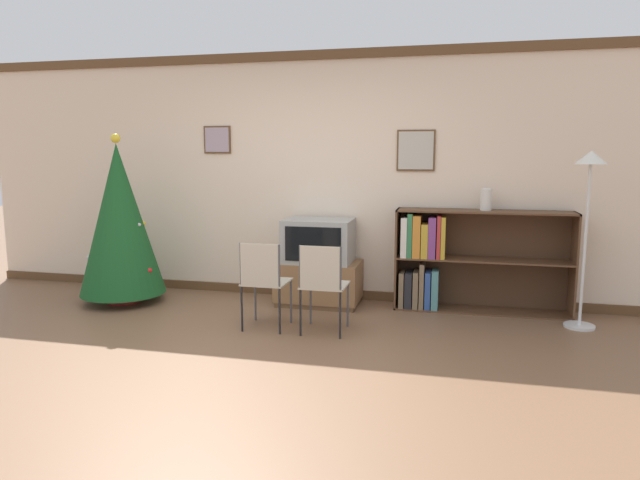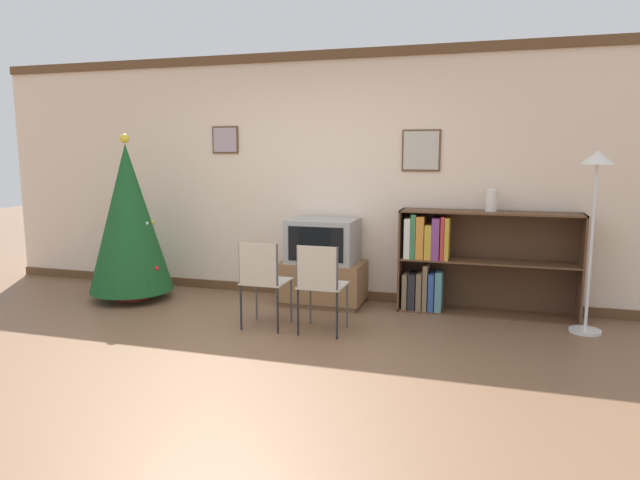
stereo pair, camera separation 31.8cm
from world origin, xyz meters
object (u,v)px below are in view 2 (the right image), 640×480
Objects in this scene: television at (323,241)px; folding_chair_left at (263,279)px; folding_chair_right at (320,283)px; bookshelf at (454,262)px; vase at (491,200)px; christmas_tree at (129,219)px; tv_console at (323,283)px; standing_lamp at (595,194)px.

folding_chair_left is at bearing -105.42° from television.
folding_chair_right is 0.47× the size of bookshelf.
bookshelf is at bearing -175.99° from vase.
christmas_tree is 2.49m from folding_chair_right.
folding_chair_left is 0.55m from folding_chair_right.
christmas_tree is 2.07× the size of tv_console.
vase is 0.14× the size of standing_lamp.
tv_console is 1.07× the size of folding_chair_left.
christmas_tree is at bearing -178.03° from standing_lamp.
television is at bearing -175.56° from vase.
bookshelf is (1.37, 0.11, -0.17)m from television.
tv_console is at bearing -175.56° from bookshelf.
tv_console is 1.94m from vase.
bookshelf reaches higher than folding_chair_left.
christmas_tree is 2.15m from television.
standing_lamp is at bearing -5.54° from tv_console.
television is at bearing 174.52° from standing_lamp.
folding_chair_right is 0.50× the size of standing_lamp.
folding_chair_right is 1.56m from bookshelf.
vase is at bearing 38.59° from folding_chair_right.
television is at bearing 10.98° from christmas_tree.
folding_chair_right is at bearing -74.62° from tv_console.
bookshelf is 1.46m from standing_lamp.
tv_console is at bearing 90.00° from television.
christmas_tree reaches higher than vase.
television is at bearing 105.42° from folding_chair_right.
standing_lamp reaches higher than bookshelf.
christmas_tree is at bearing -169.02° from television.
christmas_tree is 2.54× the size of television.
folding_chair_right is at bearing 0.00° from folding_chair_left.
bookshelf is at bearing 45.60° from folding_chair_right.
tv_console is at bearing 74.62° from folding_chair_left.
tv_console is 1.07× the size of folding_chair_right.
folding_chair_left is 1.00× the size of folding_chair_right.
tv_console is 3.91× the size of vase.
television is 3.18× the size of vase.
television is 0.44× the size of standing_lamp.
christmas_tree reaches higher than standing_lamp.
tv_console is at bearing 174.46° from standing_lamp.
standing_lamp reaches higher than vase.
christmas_tree is 4.69m from standing_lamp.
standing_lamp reaches higher than folding_chair_right.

